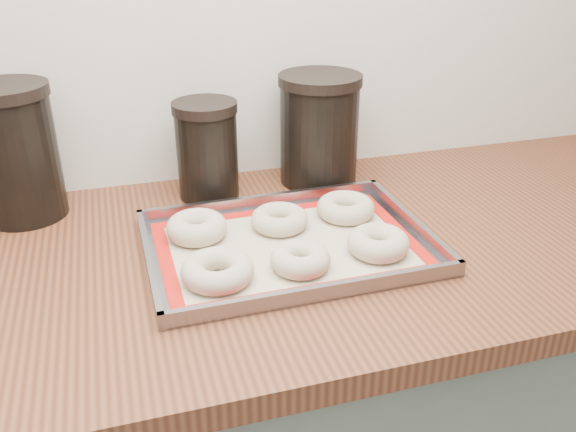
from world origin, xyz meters
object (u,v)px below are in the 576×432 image
object	(u,v)px
bagel_front_left	(217,270)
bagel_back_mid	(279,219)
bagel_front_right	(378,243)
canister_mid	(207,150)
bagel_back_left	(197,227)
baking_tray	(288,245)
bagel_back_right	(346,208)
canister_left	(15,152)
bagel_front_mid	(300,259)
canister_right	(319,129)

from	to	relation	value
bagel_front_left	bagel_back_mid	xyz separation A→B (m)	(0.13, 0.14, -0.00)
bagel_front_right	canister_mid	size ratio (longest dim) A/B	0.53
bagel_back_left	bagel_back_mid	size ratio (longest dim) A/B	1.04
baking_tray	bagel_front_left	distance (m)	0.15
bagel_front_right	bagel_back_right	world-z (taller)	bagel_front_right
bagel_back_left	bagel_back_right	xyz separation A→B (m)	(0.27, 0.00, -0.00)
bagel_front_left	canister_mid	bearing A→B (deg)	82.11
bagel_back_left	canister_left	world-z (taller)	canister_left
bagel_front_left	bagel_back_right	distance (m)	0.30
canister_left	bagel_front_left	bearing A→B (deg)	-48.57
bagel_back_left	canister_mid	xyz separation A→B (m)	(0.05, 0.18, 0.07)
bagel_front_mid	bagel_front_right	world-z (taller)	bagel_front_right
baking_tray	bagel_back_right	world-z (taller)	bagel_back_right
bagel_front_mid	bagel_back_mid	distance (m)	0.14
bagel_front_right	canister_left	xyz separation A→B (m)	(-0.55, 0.32, 0.10)
bagel_front_left	bagel_front_mid	xyz separation A→B (m)	(0.13, -0.00, -0.00)
baking_tray	canister_left	distance (m)	0.51
bagel_back_right	canister_left	size ratio (longest dim) A/B	0.43
bagel_front_left	canister_right	size ratio (longest dim) A/B	0.50
bagel_front_mid	canister_right	world-z (taller)	canister_right
bagel_front_left	bagel_back_left	bearing A→B (deg)	93.26
bagel_back_mid	canister_right	distance (m)	0.25
baking_tray	bagel_front_mid	distance (m)	0.08
canister_mid	canister_right	size ratio (longest dim) A/B	0.85
bagel_front_mid	canister_left	xyz separation A→B (m)	(-0.42, 0.33, 0.10)
bagel_back_right	canister_left	bearing A→B (deg)	161.60
bagel_back_left	bagel_back_mid	distance (m)	0.14
bagel_back_right	canister_mid	bearing A→B (deg)	141.33
bagel_front_left	bagel_back_mid	distance (m)	0.19
baking_tray	bagel_front_mid	bearing A→B (deg)	-91.98
bagel_back_mid	canister_mid	xyz separation A→B (m)	(-0.09, 0.18, 0.07)
bagel_front_right	canister_right	size ratio (longest dim) A/B	0.45
bagel_front_mid	canister_mid	xyz separation A→B (m)	(-0.08, 0.32, 0.07)
canister_left	canister_right	xyz separation A→B (m)	(0.56, -0.00, -0.01)
baking_tray	bagel_front_right	bearing A→B (deg)	-25.75
bagel_front_mid	canister_mid	distance (m)	0.34
bagel_front_mid	bagel_back_left	xyz separation A→B (m)	(-0.14, 0.15, 0.00)
canister_left	canister_right	distance (m)	0.56
bagel_back_left	canister_left	xyz separation A→B (m)	(-0.28, 0.19, 0.10)
bagel_front_right	canister_mid	distance (m)	0.39
bagel_front_right	baking_tray	bearing A→B (deg)	154.25
canister_left	bagel_back_mid	bearing A→B (deg)	-24.35
baking_tray	bagel_back_mid	bearing A→B (deg)	86.41
bagel_front_right	bagel_back_right	distance (m)	0.14
bagel_back_left	canister_mid	world-z (taller)	canister_mid
bagel_back_left	bagel_front_right	bearing A→B (deg)	-26.55
bagel_back_right	canister_left	distance (m)	0.59
baking_tray	bagel_back_right	size ratio (longest dim) A/B	4.46
bagel_front_right	bagel_back_mid	bearing A→B (deg)	134.70
canister_left	canister_right	world-z (taller)	canister_left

